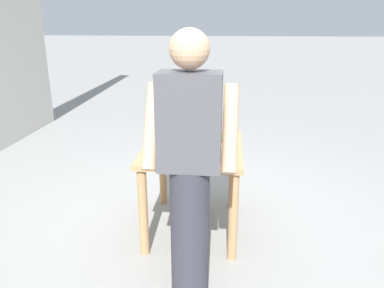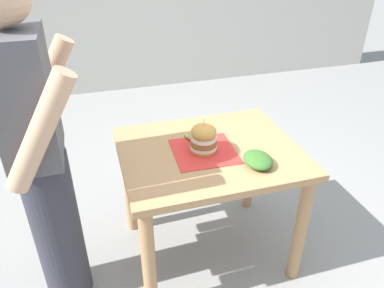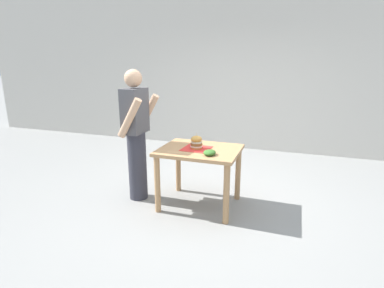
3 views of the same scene
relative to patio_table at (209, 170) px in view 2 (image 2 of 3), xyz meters
The scene contains 7 objects.
ground_plane 0.61m from the patio_table, ahead, with size 80.00×80.00×0.00m, color gray.
patio_table is the anchor object (origin of this frame).
serving_paper 0.15m from the patio_table, 110.97° to the left, with size 0.33×0.33×0.00m, color red.
sandwich 0.22m from the patio_table, 104.59° to the left, with size 0.15×0.15×0.19m.
pickle_spear 0.20m from the patio_table, 32.09° to the left, with size 0.02×0.02×0.09m, color #8EA83D.
side_salad 0.32m from the patio_table, 138.61° to the right, with size 0.18×0.14×0.06m, color #386B28.
diner_across_table 0.88m from the patio_table, 94.18° to the left, with size 0.55×0.35×1.69m.
Camera 2 is at (-1.63, 0.58, 1.81)m, focal length 35.00 mm.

